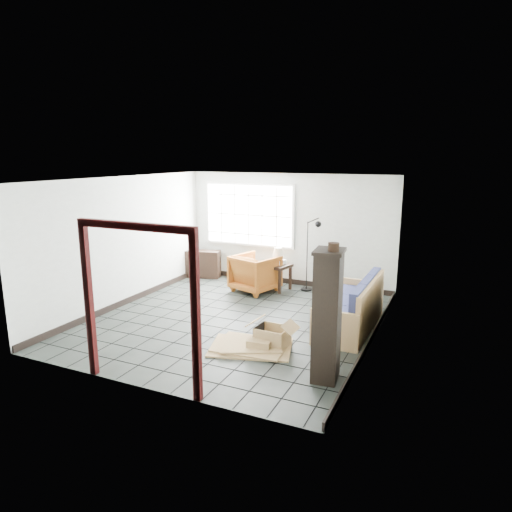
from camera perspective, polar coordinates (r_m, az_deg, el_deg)
The scene contains 15 objects.
ground at distance 8.57m, azimuth -2.57°, elevation -8.02°, with size 5.50×5.50×0.00m, color black.
room_shell at distance 8.16m, azimuth -2.59°, elevation 3.15°, with size 5.02×5.52×2.61m.
window_panel at distance 10.98m, azimuth -0.88°, elevation 5.17°, with size 2.32×0.08×1.52m.
doorway_trim at distance 5.99m, azimuth -14.56°, elevation -3.67°, with size 1.80×0.08×2.20m.
futon_sofa at distance 8.26m, azimuth 12.10°, elevation -6.66°, with size 0.81×2.09×0.92m.
armchair at distance 10.22m, azimuth -0.09°, elevation -1.91°, with size 0.89×0.83×0.92m, color maroon.
side_table at distance 10.31m, azimuth 2.67°, elevation -1.62°, with size 0.64×0.64×0.59m.
table_lamp at distance 10.24m, azimuth 2.78°, elevation 0.41°, with size 0.30×0.30×0.38m.
projector at distance 10.33m, azimuth 2.84°, elevation -0.70°, with size 0.35×0.32×0.10m.
floor_lamp at distance 10.19m, azimuth 7.01°, elevation 0.47°, with size 0.48×0.30×1.67m.
console_shelf at distance 11.49m, azimuth -6.70°, elevation -0.98°, with size 0.93×0.54×0.68m.
tall_shelf at distance 6.20m, azimuth 8.89°, elevation -7.30°, with size 0.43×0.53×1.81m.
pot at distance 5.87m, azimuth 9.68°, elevation 1.13°, with size 0.19×0.19×0.11m.
open_box at distance 7.40m, azimuth 2.06°, elevation -10.08°, with size 0.83×0.43×0.46m.
cardboard_pile at distance 7.38m, azimuth -0.48°, elevation -11.12°, with size 1.47×1.21×0.19m.
Camera 1 is at (3.68, -7.14, 3.01)m, focal length 32.00 mm.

